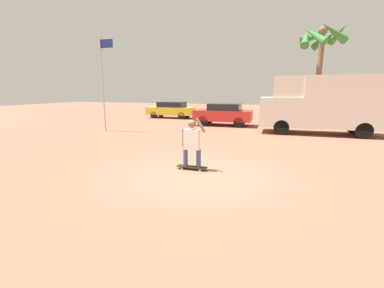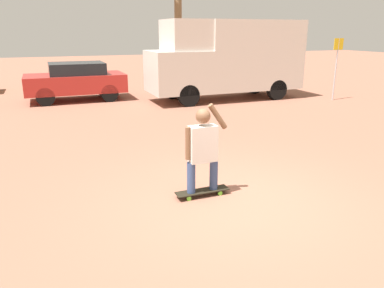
{
  "view_description": "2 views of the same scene",
  "coord_description": "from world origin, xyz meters",
  "px_view_note": "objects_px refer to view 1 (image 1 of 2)",
  "views": [
    {
      "loc": [
        1.89,
        -6.69,
        2.33
      ],
      "look_at": [
        -0.69,
        1.31,
        0.59
      ],
      "focal_mm": 24.0,
      "sensor_mm": 36.0,
      "label": 1
    },
    {
      "loc": [
        -2.74,
        -4.99,
        2.69
      ],
      "look_at": [
        -0.5,
        0.61,
        0.87
      ],
      "focal_mm": 35.0,
      "sensor_mm": 36.0,
      "label": 2
    }
  ],
  "objects_px": {
    "skateboard": "(192,167)",
    "palm_tree_near_van": "(321,42)",
    "parked_car_yellow": "(171,109)",
    "camper_van": "(323,103)",
    "person_skateboarder": "(192,140)",
    "parked_car_red": "(224,114)",
    "flagpole": "(103,78)"
  },
  "relations": [
    {
      "from": "camper_van",
      "to": "parked_car_yellow",
      "type": "height_order",
      "value": "camper_van"
    },
    {
      "from": "person_skateboarder",
      "to": "parked_car_red",
      "type": "distance_m",
      "value": 10.47
    },
    {
      "from": "parked_car_red",
      "to": "flagpole",
      "type": "bearing_deg",
      "value": -142.19
    },
    {
      "from": "palm_tree_near_van",
      "to": "flagpole",
      "type": "xyz_separation_m",
      "value": [
        -12.6,
        -10.74,
        -3.07
      ]
    },
    {
      "from": "person_skateboarder",
      "to": "camper_van",
      "type": "height_order",
      "value": "camper_van"
    },
    {
      "from": "skateboard",
      "to": "camper_van",
      "type": "bearing_deg",
      "value": 60.57
    },
    {
      "from": "parked_car_red",
      "to": "parked_car_yellow",
      "type": "relative_size",
      "value": 0.93
    },
    {
      "from": "parked_car_yellow",
      "to": "flagpole",
      "type": "relative_size",
      "value": 0.76
    },
    {
      "from": "camper_van",
      "to": "flagpole",
      "type": "bearing_deg",
      "value": -167.16
    },
    {
      "from": "parked_car_yellow",
      "to": "palm_tree_near_van",
      "type": "xyz_separation_m",
      "value": [
        11.88,
        2.46,
        5.37
      ]
    },
    {
      "from": "camper_van",
      "to": "parked_car_red",
      "type": "distance_m",
      "value": 6.21
    },
    {
      "from": "skateboard",
      "to": "camper_van",
      "type": "distance_m",
      "value": 9.78
    },
    {
      "from": "skateboard",
      "to": "palm_tree_near_van",
      "type": "distance_m",
      "value": 18.32
    },
    {
      "from": "skateboard",
      "to": "parked_car_red",
      "type": "height_order",
      "value": "parked_car_red"
    },
    {
      "from": "parked_car_yellow",
      "to": "person_skateboarder",
      "type": "bearing_deg",
      "value": -65.23
    },
    {
      "from": "camper_van",
      "to": "parked_car_red",
      "type": "bearing_deg",
      "value": 160.9
    },
    {
      "from": "camper_van",
      "to": "parked_car_red",
      "type": "relative_size",
      "value": 1.62
    },
    {
      "from": "parked_car_red",
      "to": "palm_tree_near_van",
      "type": "xyz_separation_m",
      "value": [
        6.51,
        6.01,
        5.31
      ]
    },
    {
      "from": "parked_car_red",
      "to": "flagpole",
      "type": "xyz_separation_m",
      "value": [
        -6.09,
        -4.72,
        2.24
      ]
    },
    {
      "from": "flagpole",
      "to": "camper_van",
      "type": "bearing_deg",
      "value": 12.84
    },
    {
      "from": "parked_car_red",
      "to": "flagpole",
      "type": "relative_size",
      "value": 0.71
    },
    {
      "from": "skateboard",
      "to": "person_skateboarder",
      "type": "distance_m",
      "value": 0.82
    },
    {
      "from": "skateboard",
      "to": "flagpole",
      "type": "relative_size",
      "value": 0.17
    },
    {
      "from": "palm_tree_near_van",
      "to": "parked_car_red",
      "type": "bearing_deg",
      "value": -137.27
    },
    {
      "from": "skateboard",
      "to": "flagpole",
      "type": "height_order",
      "value": "flagpole"
    },
    {
      "from": "camper_van",
      "to": "palm_tree_near_van",
      "type": "xyz_separation_m",
      "value": [
        0.7,
        8.02,
        4.42
      ]
    },
    {
      "from": "person_skateboarder",
      "to": "palm_tree_near_van",
      "type": "bearing_deg",
      "value": 71.68
    },
    {
      "from": "parked_car_red",
      "to": "parked_car_yellow",
      "type": "xyz_separation_m",
      "value": [
        -5.37,
        3.55,
        -0.06
      ]
    },
    {
      "from": "parked_car_yellow",
      "to": "palm_tree_near_van",
      "type": "height_order",
      "value": "palm_tree_near_van"
    },
    {
      "from": "person_skateboarder",
      "to": "flagpole",
      "type": "distance_m",
      "value": 9.39
    },
    {
      "from": "parked_car_red",
      "to": "flagpole",
      "type": "distance_m",
      "value": 8.02
    },
    {
      "from": "person_skateboarder",
      "to": "camper_van",
      "type": "bearing_deg",
      "value": 60.56
    }
  ]
}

